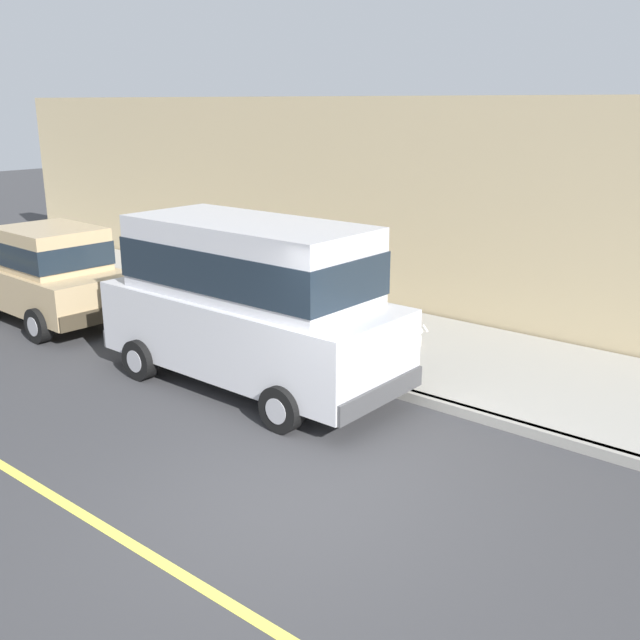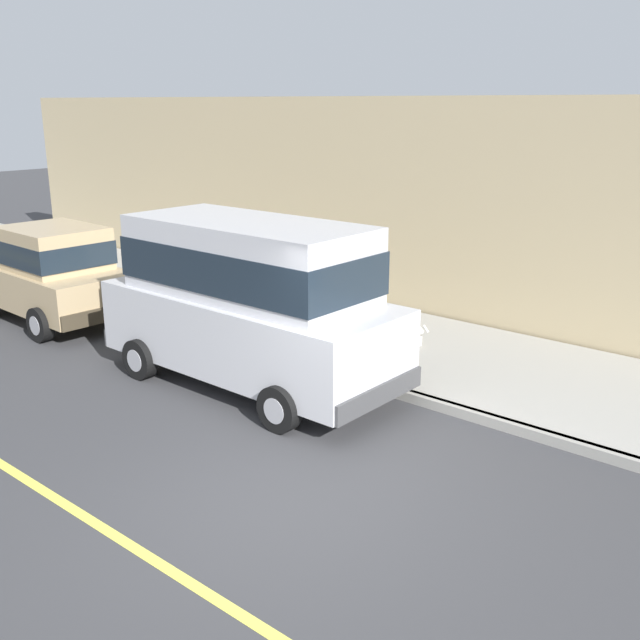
{
  "view_description": "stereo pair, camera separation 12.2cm",
  "coord_description": "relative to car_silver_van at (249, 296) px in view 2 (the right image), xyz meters",
  "views": [
    {
      "loc": [
        -5.2,
        -4.7,
        4.17
      ],
      "look_at": [
        3.3,
        2.37,
        0.85
      ],
      "focal_mm": 40.98,
      "sensor_mm": 36.0,
      "label": 1
    },
    {
      "loc": [
        -5.12,
        -4.79,
        4.17
      ],
      "look_at": [
        3.3,
        2.37,
        0.85
      ],
      "focal_mm": 40.98,
      "sensor_mm": 36.0,
      "label": 2
    }
  ],
  "objects": [
    {
      "name": "fire_hydrant",
      "position": [
        1.47,
        2.77,
        -0.92
      ],
      "size": [
        0.34,
        0.24,
        0.72
      ],
      "color": "gold",
      "rests_on": "sidewalk"
    },
    {
      "name": "ground_plane",
      "position": [
        -2.18,
        -2.8,
        -1.39
      ],
      "size": [
        80.0,
        80.0,
        0.0
      ],
      "primitive_type": "plane",
      "color": "#38383A"
    },
    {
      "name": "car_tan_hatchback",
      "position": [
        -0.11,
        5.38,
        -0.42
      ],
      "size": [
        2.05,
        3.86,
        1.88
      ],
      "color": "tan",
      "rests_on": "ground"
    },
    {
      "name": "curb",
      "position": [
        1.02,
        -2.8,
        -1.32
      ],
      "size": [
        0.16,
        64.0,
        0.14
      ],
      "primitive_type": "cube",
      "color": "gray",
      "rests_on": "ground"
    },
    {
      "name": "dog_white",
      "position": [
        2.8,
        -1.01,
        -0.97
      ],
      "size": [
        0.23,
        0.76,
        0.49
      ],
      "color": "white",
      "rests_on": "sidewalk"
    },
    {
      "name": "sidewalk",
      "position": [
        2.82,
        -2.8,
        -1.32
      ],
      "size": [
        3.6,
        64.0,
        0.14
      ],
      "primitive_type": "cube",
      "color": "#99968E",
      "rests_on": "ground"
    },
    {
      "name": "building_facade",
      "position": [
        4.92,
        3.6,
        0.74
      ],
      "size": [
        0.5,
        20.0,
        4.27
      ],
      "primitive_type": "cube",
      "color": "tan",
      "rests_on": "ground"
    },
    {
      "name": "car_silver_van",
      "position": [
        0.0,
        0.0,
        0.0
      ],
      "size": [
        2.15,
        4.91,
        2.52
      ],
      "color": "#BCBCC1",
      "rests_on": "ground"
    },
    {
      "name": "lane_centre_line",
      "position": [
        -3.78,
        -2.8,
        -1.39
      ],
      "size": [
        0.12,
        57.6,
        0.01
      ],
      "primitive_type": "cube",
      "color": "#E0D64C",
      "rests_on": "ground"
    }
  ]
}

